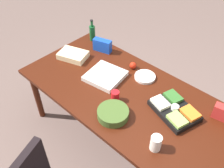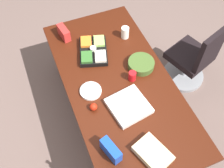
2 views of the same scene
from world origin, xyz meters
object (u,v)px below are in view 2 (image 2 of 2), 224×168
object	(u,v)px
pizza_box	(129,106)
chip_bag_red	(64,33)
sheet_cake	(153,153)
conference_table	(119,86)
mayo_jar	(125,33)
chip_bag_blue	(111,150)
salad_bowl	(141,64)
office_chair	(192,61)
paper_plate_stack	(91,91)
red_solo_cup	(132,76)
veggie_tray	(93,51)
apple_red	(93,107)

from	to	relation	value
pizza_box	chip_bag_red	bearing A→B (deg)	-173.96
sheet_cake	chip_bag_red	bearing A→B (deg)	-169.58
conference_table	mayo_jar	distance (m)	0.68
pizza_box	chip_bag_blue	world-z (taller)	chip_bag_blue
conference_table	salad_bowl	size ratio (longest dim) A/B	7.73
office_chair	paper_plate_stack	distance (m)	1.49
office_chair	pizza_box	distance (m)	1.32
office_chair	red_solo_cup	xyz separation A→B (m)	(0.21, -0.97, 0.43)
veggie_tray	red_solo_cup	size ratio (longest dim) A/B	4.45
office_chair	chip_bag_red	xyz separation A→B (m)	(-0.65, -1.46, 0.45)
conference_table	pizza_box	bearing A→B (deg)	-4.63
conference_table	chip_bag_red	world-z (taller)	chip_bag_red
mayo_jar	apple_red	bearing A→B (deg)	-40.74
paper_plate_stack	sheet_cake	size ratio (longest dim) A/B	0.69
pizza_box	sheet_cake	xyz separation A→B (m)	(0.52, -0.00, 0.01)
conference_table	paper_plate_stack	bearing A→B (deg)	-89.91
pizza_box	office_chair	bearing A→B (deg)	105.16
veggie_tray	mayo_jar	bearing A→B (deg)	102.46
mayo_jar	salad_bowl	size ratio (longest dim) A/B	0.50
paper_plate_stack	conference_table	bearing A→B (deg)	90.09
chip_bag_blue	chip_bag_red	world-z (taller)	chip_bag_blue
salad_bowl	chip_bag_blue	bearing A→B (deg)	-40.19
chip_bag_red	sheet_cake	bearing A→B (deg)	10.42
conference_table	veggie_tray	world-z (taller)	veggie_tray
mayo_jar	chip_bag_red	world-z (taller)	mayo_jar
conference_table	chip_bag_red	distance (m)	0.93
conference_table	apple_red	world-z (taller)	apple_red
veggie_tray	apple_red	world-z (taller)	veggie_tray
pizza_box	salad_bowl	world-z (taller)	salad_bowl
salad_bowl	red_solo_cup	size ratio (longest dim) A/B	2.59
apple_red	mayo_jar	bearing A→B (deg)	139.26
office_chair	sheet_cake	xyz separation A→B (m)	(1.04, -1.15, 0.41)
office_chair	paper_plate_stack	bearing A→B (deg)	-81.92
paper_plate_stack	mayo_jar	bearing A→B (deg)	132.72
chip_bag_blue	salad_bowl	distance (m)	1.04
mayo_jar	chip_bag_blue	world-z (taller)	chip_bag_blue
mayo_jar	salad_bowl	distance (m)	0.48
apple_red	pizza_box	bearing A→B (deg)	70.96
sheet_cake	chip_bag_blue	distance (m)	0.37
chip_bag_blue	apple_red	bearing A→B (deg)	178.57
red_solo_cup	apple_red	bearing A→B (deg)	-69.22
pizza_box	chip_bag_blue	xyz separation A→B (m)	(0.37, -0.34, 0.05)
pizza_box	mayo_jar	size ratio (longest dim) A/B	2.52
pizza_box	apple_red	distance (m)	0.34
apple_red	chip_bag_blue	size ratio (longest dim) A/B	0.35
pizza_box	red_solo_cup	bearing A→B (deg)	141.12
mayo_jar	sheet_cake	xyz separation A→B (m)	(1.42, -0.35, -0.04)
veggie_tray	pizza_box	bearing A→B (deg)	5.62
pizza_box	apple_red	world-z (taller)	apple_red
mayo_jar	salad_bowl	bearing A→B (deg)	-1.91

